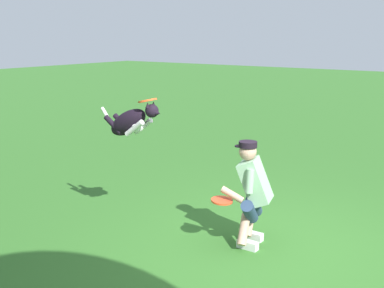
% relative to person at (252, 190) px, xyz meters
% --- Properties ---
extents(ground_plane, '(60.00, 60.00, 0.00)m').
position_rel_person_xyz_m(ground_plane, '(-0.32, 0.09, -0.70)').
color(ground_plane, '#316926').
extents(person, '(0.54, 0.67, 1.29)m').
position_rel_person_xyz_m(person, '(0.00, 0.00, 0.00)').
color(person, silver).
rests_on(person, ground_plane).
extents(dog, '(1.04, 0.29, 0.57)m').
position_rel_person_xyz_m(dog, '(1.59, 0.38, 0.73)').
color(dog, black).
extents(frisbee_flying, '(0.27, 0.27, 0.08)m').
position_rel_person_xyz_m(frisbee_flying, '(1.29, 0.39, 1.03)').
color(frisbee_flying, '#ED5224').
extents(frisbee_held, '(0.34, 0.34, 0.05)m').
position_rel_person_xyz_m(frisbee_held, '(0.23, 0.31, -0.09)').
color(frisbee_held, '#F14925').
rests_on(frisbee_held, person).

